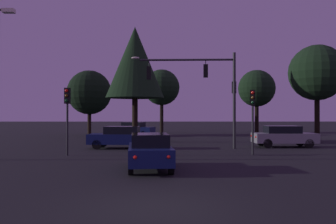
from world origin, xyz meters
TOP-DOWN VIEW (x-y plane):
  - ground_plane at (0.00, 24.50)m, footprint 168.00×168.00m
  - traffic_signal_mast_arm at (2.87, 15.28)m, footprint 7.16×0.57m
  - traffic_light_corner_left at (5.57, 18.24)m, footprint 0.32×0.36m
  - traffic_light_corner_right at (5.34, 11.54)m, footprint 0.35×0.38m
  - traffic_light_median at (-5.26, 11.15)m, footprint 0.32×0.36m
  - car_nearside_lane at (-0.37, 6.11)m, footprint 2.09×4.10m
  - car_crossing_left at (-2.79, 15.36)m, footprint 4.39×2.05m
  - car_crossing_right at (8.75, 16.34)m, footprint 4.44×1.90m
  - car_far_lane at (-3.04, 28.98)m, footprint 4.44×2.99m
  - tree_behind_sign at (10.73, 31.39)m, footprint 4.21×4.21m
  - tree_left_far at (-0.20, 35.60)m, footprint 4.53×4.53m
  - tree_center_horizon at (-8.21, 30.53)m, footprint 4.92×4.92m
  - tree_right_cluster at (-2.28, 20.82)m, footprint 4.92×4.92m
  - tree_lot_edge at (13.32, 21.35)m, footprint 4.78×4.78m

SIDE VIEW (x-z plane):
  - ground_plane at x=0.00m, z-range 0.00..0.00m
  - car_nearside_lane at x=-0.37m, z-range 0.03..1.55m
  - car_far_lane at x=-3.04m, z-range 0.03..1.55m
  - car_crossing_left at x=-2.79m, z-range 0.03..1.55m
  - car_crossing_right at x=8.75m, z-range 0.04..1.56m
  - traffic_light_corner_right at x=5.34m, z-range 0.80..4.56m
  - traffic_light_median at x=-5.26m, z-range 0.82..4.66m
  - traffic_light_corner_left at x=5.57m, z-range 0.99..5.85m
  - traffic_signal_mast_arm at x=2.87m, z-range 1.31..7.87m
  - tree_center_horizon at x=-8.21m, z-range 1.15..8.41m
  - tree_behind_sign at x=10.73m, z-range 1.58..9.02m
  - tree_left_far at x=-0.20m, z-range 1.72..9.75m
  - tree_lot_edge at x=13.32m, z-range 1.74..10.06m
  - tree_right_cluster at x=-2.28m, z-range 1.83..11.56m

